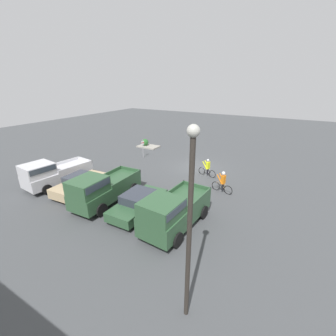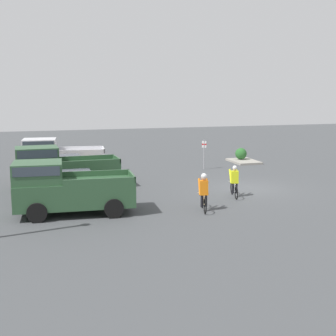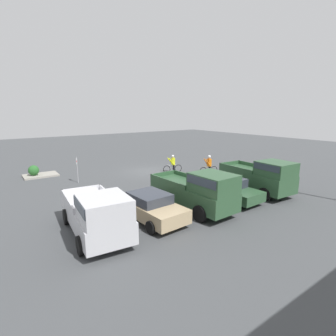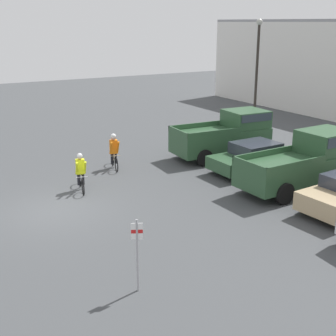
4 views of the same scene
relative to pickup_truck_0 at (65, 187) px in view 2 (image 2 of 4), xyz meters
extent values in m
plane|color=#424447|center=(2.73, -10.07, -1.21)|extent=(80.00, 80.00, 0.00)
cube|color=#2D5133|center=(-0.03, -0.41, -0.28)|extent=(2.34, 5.18, 1.10)
cube|color=#2D5133|center=(0.07, 1.10, 0.71)|extent=(1.99, 2.14, 0.88)
cube|color=#333D47|center=(0.07, 1.10, 0.90)|extent=(2.04, 1.98, 0.39)
cube|color=#2D5133|center=(-1.06, -1.36, 0.39)|extent=(0.27, 3.04, 0.25)
cube|color=#2D5133|center=(0.88, -1.49, 0.39)|extent=(0.27, 3.04, 0.25)
cube|color=#2D5133|center=(-0.18, -2.90, 0.39)|extent=(2.03, 0.21, 0.25)
cylinder|color=black|center=(-0.94, 1.22, -0.79)|extent=(0.27, 0.84, 0.83)
cylinder|color=black|center=(1.08, 1.09, -0.79)|extent=(0.27, 0.84, 0.83)
cylinder|color=black|center=(-1.14, -1.92, -0.79)|extent=(0.27, 0.84, 0.83)
cylinder|color=black|center=(0.89, -2.05, -0.79)|extent=(0.27, 0.84, 0.83)
cube|color=#2D5133|center=(2.77, -0.47, -0.63)|extent=(1.93, 4.51, 0.59)
cube|color=#2D333D|center=(2.77, -0.47, -0.07)|extent=(1.69, 2.05, 0.53)
cylinder|color=black|center=(1.83, 0.93, -0.87)|extent=(0.20, 0.67, 0.66)
cylinder|color=black|center=(3.65, 0.98, -0.87)|extent=(0.20, 0.67, 0.66)
cylinder|color=black|center=(1.89, -1.92, -0.87)|extent=(0.20, 0.67, 0.66)
cylinder|color=black|center=(3.72, -1.88, -0.87)|extent=(0.20, 0.67, 0.66)
cube|color=#2D5133|center=(5.57, -0.58, -0.32)|extent=(2.14, 5.54, 0.99)
cube|color=#2D5133|center=(5.52, 1.06, 0.65)|extent=(1.87, 2.25, 0.96)
cube|color=#333D47|center=(5.52, 1.06, 0.87)|extent=(1.92, 2.08, 0.42)
cube|color=#2D5133|center=(4.68, -1.71, 0.30)|extent=(0.20, 3.28, 0.25)
cube|color=#2D5133|center=(6.55, -1.64, 0.30)|extent=(0.20, 3.28, 0.25)
cube|color=#2D5133|center=(5.67, -3.28, 0.30)|extent=(1.95, 0.15, 0.25)
cylinder|color=black|center=(4.54, 1.08, -0.77)|extent=(0.25, 0.88, 0.87)
cylinder|color=black|center=(6.49, 1.14, -0.77)|extent=(0.25, 0.88, 0.87)
cylinder|color=black|center=(4.66, -2.31, -0.77)|extent=(0.25, 0.88, 0.87)
cylinder|color=black|center=(6.61, -2.24, -0.77)|extent=(0.25, 0.88, 0.87)
cube|color=tan|center=(8.37, -0.57, -0.60)|extent=(2.11, 4.44, 0.68)
cube|color=#2D333D|center=(8.37, -0.57, -0.02)|extent=(1.78, 2.05, 0.47)
cylinder|color=black|center=(7.37, 0.75, -0.89)|extent=(0.22, 0.65, 0.64)
cylinder|color=black|center=(9.20, 0.87, -0.89)|extent=(0.22, 0.65, 0.64)
cylinder|color=black|center=(7.55, -2.02, -0.89)|extent=(0.22, 0.65, 0.64)
cylinder|color=black|center=(9.38, -1.90, -0.89)|extent=(0.22, 0.65, 0.64)
cube|color=silver|center=(11.17, -0.76, -0.40)|extent=(2.52, 5.40, 0.91)
cube|color=silver|center=(11.32, 0.80, 0.51)|extent=(2.06, 2.26, 0.91)
cube|color=#333D47|center=(11.32, 0.80, 0.71)|extent=(2.10, 2.10, 0.40)
cube|color=silver|center=(10.10, -1.71, 0.18)|extent=(0.38, 3.13, 0.25)
cube|color=silver|center=(12.05, -1.90, 0.18)|extent=(0.38, 3.13, 0.25)
cube|color=silver|center=(10.93, -3.32, 0.18)|extent=(2.03, 0.27, 0.25)
cylinder|color=black|center=(10.32, 0.95, -0.82)|extent=(0.29, 0.79, 0.77)
cylinder|color=black|center=(12.34, 0.76, -0.82)|extent=(0.29, 0.79, 0.77)
cylinder|color=black|center=(10.01, -2.28, -0.82)|extent=(0.29, 0.79, 0.77)
cylinder|color=black|center=(12.03, -2.47, -0.82)|extent=(0.29, 0.79, 0.77)
torus|color=black|center=(1.66, -8.59, -0.88)|extent=(0.69, 0.21, 0.69)
torus|color=black|center=(0.56, -8.33, -0.88)|extent=(0.69, 0.21, 0.69)
cylinder|color=silver|center=(1.11, -8.46, -0.72)|extent=(0.58, 0.17, 0.37)
cylinder|color=silver|center=(1.11, -8.46, -0.52)|extent=(0.61, 0.18, 0.04)
cylinder|color=silver|center=(0.92, -8.41, -0.72)|extent=(0.04, 0.04, 0.34)
cylinder|color=silver|center=(1.52, -8.56, -0.50)|extent=(0.13, 0.45, 0.02)
cylinder|color=black|center=(1.02, -8.34, -0.75)|extent=(0.14, 0.14, 0.52)
cylinder|color=black|center=(0.98, -8.52, -0.75)|extent=(0.14, 0.14, 0.52)
cube|color=yellow|center=(1.05, -8.45, -0.19)|extent=(0.32, 0.41, 0.62)
cylinder|color=yellow|center=(1.31, -8.33, -0.19)|extent=(0.56, 0.22, 0.68)
cylinder|color=yellow|center=(1.24, -8.66, -0.19)|extent=(0.56, 0.22, 0.68)
sphere|color=tan|center=(1.08, -8.45, 0.23)|extent=(0.21, 0.21, 0.21)
sphere|color=silver|center=(1.08, -8.45, 0.28)|extent=(0.23, 0.23, 0.23)
torus|color=black|center=(-0.50, -6.12, -0.87)|extent=(0.70, 0.21, 0.71)
torus|color=black|center=(-1.55, -5.87, -0.87)|extent=(0.70, 0.21, 0.71)
cylinder|color=tan|center=(-1.03, -6.00, -0.70)|extent=(0.55, 0.16, 0.38)
cylinder|color=tan|center=(-1.03, -6.00, -0.50)|extent=(0.59, 0.17, 0.04)
cylinder|color=tan|center=(-1.21, -5.95, -0.70)|extent=(0.04, 0.04, 0.35)
cylinder|color=tan|center=(-0.64, -6.09, -0.48)|extent=(0.13, 0.45, 0.02)
cylinder|color=black|center=(-1.11, -5.89, -0.74)|extent=(0.14, 0.14, 0.53)
cylinder|color=black|center=(-1.15, -6.06, -0.74)|extent=(0.14, 0.14, 0.53)
cube|color=orange|center=(-1.08, -5.99, -0.15)|extent=(0.32, 0.41, 0.66)
cylinder|color=orange|center=(-0.83, -5.87, -0.15)|extent=(0.54, 0.21, 0.71)
cylinder|color=orange|center=(-0.91, -6.20, -0.15)|extent=(0.54, 0.21, 0.71)
sphere|color=tan|center=(-1.06, -5.99, 0.30)|extent=(0.24, 0.24, 0.24)
sphere|color=silver|center=(-1.06, -5.99, 0.36)|extent=(0.27, 0.27, 0.27)
cylinder|color=#9E9EA3|center=(9.21, -9.89, -0.19)|extent=(0.06, 0.06, 2.03)
cube|color=white|center=(9.21, -9.89, 0.50)|extent=(0.15, 0.28, 0.45)
cube|color=red|center=(9.21, -9.89, 0.50)|extent=(0.16, 0.28, 0.10)
cube|color=gray|center=(11.22, -13.82, -1.13)|extent=(2.70, 1.80, 0.15)
sphere|color=#286028|center=(11.72, -13.81, -0.62)|extent=(0.86, 0.86, 0.86)
camera|label=1|loc=(-5.20, 9.60, 6.75)|focal=24.00mm
camera|label=2|loc=(-20.17, 1.29, 4.20)|focal=50.00mm
camera|label=3|loc=(14.93, 10.27, 4.28)|focal=28.00mm
camera|label=4|loc=(18.93, -14.65, 5.56)|focal=50.00mm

